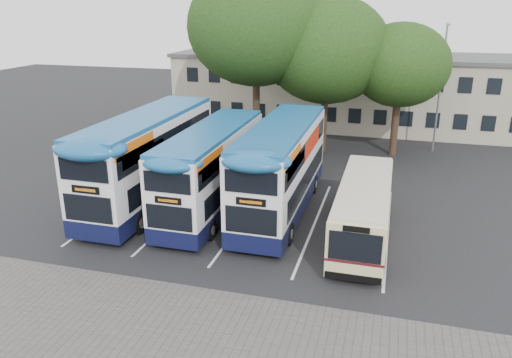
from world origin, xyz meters
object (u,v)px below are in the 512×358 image
object	(u,v)px
bus_dd_left	(150,155)
bus_dd_mid	(212,166)
tree_left	(256,26)
bus_dd_right	(282,165)
lamp_post	(441,82)
bus_single	(364,206)
tree_right	(400,65)
tree_mid	(327,50)

from	to	relation	value
bus_dd_left	bus_dd_mid	bearing A→B (deg)	-1.95
tree_left	bus_dd_right	size ratio (longest dim) A/B	1.16
lamp_post	bus_single	world-z (taller)	lamp_post
bus_dd_right	bus_dd_left	bearing A→B (deg)	-175.03
bus_dd_left	bus_dd_mid	xyz separation A→B (m)	(3.59, -0.12, -0.26)
tree_right	bus_single	bearing A→B (deg)	-94.35
bus_dd_mid	bus_single	bearing A→B (deg)	-8.97
bus_dd_mid	tree_right	bearing A→B (deg)	55.59
tree_mid	bus_dd_mid	distance (m)	14.06
tree_left	bus_dd_right	world-z (taller)	tree_left
tree_right	bus_dd_right	world-z (taller)	tree_right
tree_mid	lamp_post	bearing A→B (deg)	13.91
tree_left	bus_single	world-z (taller)	tree_left
lamp_post	tree_mid	distance (m)	8.34
tree_right	bus_dd_left	bearing A→B (deg)	-134.17
lamp_post	bus_single	bearing A→B (deg)	-103.91
lamp_post	tree_left	world-z (taller)	tree_left
lamp_post	bus_dd_right	bearing A→B (deg)	-120.77
tree_mid	bus_dd_left	xyz separation A→B (m)	(-7.47, -12.49, -4.59)
lamp_post	bus_dd_left	size ratio (longest dim) A/B	0.78
bus_dd_left	tree_right	bearing A→B (deg)	45.83
tree_mid	bus_dd_mid	size ratio (longest dim) A/B	1.05
tree_mid	bus_single	xyz separation A→B (m)	(3.91, -13.84, -5.73)
bus_dd_mid	bus_dd_right	size ratio (longest dim) A/B	0.94
bus_dd_mid	bus_single	size ratio (longest dim) A/B	1.16
tree_left	bus_dd_left	bearing A→B (deg)	-103.50
bus_single	tree_mid	bearing A→B (deg)	105.79
tree_left	tree_right	xyz separation A→B (m)	(9.74, 1.49, -2.47)
tree_left	tree_right	world-z (taller)	tree_left
tree_right	bus_dd_right	size ratio (longest dim) A/B	0.83
bus_dd_right	tree_right	bearing A→B (deg)	66.17
lamp_post	bus_dd_left	xyz separation A→B (m)	(-15.29, -14.43, -2.42)
bus_dd_right	bus_dd_mid	bearing A→B (deg)	-168.03
bus_dd_right	lamp_post	bearing A→B (deg)	59.23
tree_right	bus_single	distance (m)	15.01
bus_dd_left	bus_dd_right	bearing A→B (deg)	4.97
tree_left	lamp_post	bearing A→B (deg)	13.80
lamp_post	bus_dd_mid	distance (m)	18.86
tree_right	lamp_post	bearing A→B (deg)	29.46
bus_dd_mid	bus_dd_right	xyz separation A→B (m)	(3.47, 0.74, 0.14)
bus_dd_right	bus_single	world-z (taller)	bus_dd_right
tree_left	bus_dd_left	xyz separation A→B (m)	(-2.72, -11.34, -6.13)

